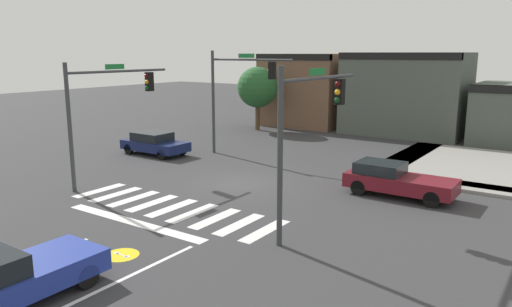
{
  "coord_description": "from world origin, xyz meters",
  "views": [
    {
      "loc": [
        13.28,
        -17.89,
        6.07
      ],
      "look_at": [
        -0.12,
        1.61,
        1.16
      ],
      "focal_mm": 34.2,
      "sensor_mm": 36.0,
      "label": 1
    }
  ],
  "objects_px": {
    "traffic_signal_northwest": "(238,84)",
    "car_maroon": "(396,180)",
    "roadside_tree": "(258,87)",
    "car_navy": "(154,143)",
    "traffic_signal_southwest": "(109,99)",
    "car_blue": "(1,280)",
    "traffic_signal_southeast": "(310,117)"
  },
  "relations": [
    {
      "from": "traffic_signal_southeast",
      "to": "car_blue",
      "type": "relative_size",
      "value": 1.24
    },
    {
      "from": "car_navy",
      "to": "car_blue",
      "type": "bearing_deg",
      "value": -55.38
    },
    {
      "from": "traffic_signal_southeast",
      "to": "roadside_tree",
      "type": "distance_m",
      "value": 22.39
    },
    {
      "from": "roadside_tree",
      "to": "car_navy",
      "type": "bearing_deg",
      "value": -88.71
    },
    {
      "from": "traffic_signal_northwest",
      "to": "roadside_tree",
      "type": "height_order",
      "value": "traffic_signal_northwest"
    },
    {
      "from": "traffic_signal_southeast",
      "to": "car_blue",
      "type": "bearing_deg",
      "value": 159.03
    },
    {
      "from": "traffic_signal_southeast",
      "to": "traffic_signal_northwest",
      "type": "relative_size",
      "value": 0.92
    },
    {
      "from": "car_navy",
      "to": "roadside_tree",
      "type": "height_order",
      "value": "roadside_tree"
    },
    {
      "from": "traffic_signal_southwest",
      "to": "roadside_tree",
      "type": "distance_m",
      "value": 17.4
    },
    {
      "from": "traffic_signal_southwest",
      "to": "roadside_tree",
      "type": "height_order",
      "value": "traffic_signal_southwest"
    },
    {
      "from": "traffic_signal_northwest",
      "to": "traffic_signal_southwest",
      "type": "bearing_deg",
      "value": -100.41
    },
    {
      "from": "car_maroon",
      "to": "roadside_tree",
      "type": "height_order",
      "value": "roadside_tree"
    },
    {
      "from": "traffic_signal_southwest",
      "to": "traffic_signal_southeast",
      "type": "xyz_separation_m",
      "value": [
        10.78,
        -0.35,
        -0.02
      ]
    },
    {
      "from": "traffic_signal_southeast",
      "to": "traffic_signal_northwest",
      "type": "distance_m",
      "value": 12.55
    },
    {
      "from": "traffic_signal_northwest",
      "to": "car_blue",
      "type": "xyz_separation_m",
      "value": [
        5.84,
        -17.45,
        -3.54
      ]
    },
    {
      "from": "car_maroon",
      "to": "traffic_signal_southwest",
      "type": "bearing_deg",
      "value": -156.11
    },
    {
      "from": "traffic_signal_southwest",
      "to": "car_blue",
      "type": "bearing_deg",
      "value": -141.96
    },
    {
      "from": "car_maroon",
      "to": "roadside_tree",
      "type": "distance_m",
      "value": 19.45
    },
    {
      "from": "traffic_signal_southwest",
      "to": "traffic_signal_northwest",
      "type": "bearing_deg",
      "value": -10.41
    },
    {
      "from": "traffic_signal_southwest",
      "to": "roadside_tree",
      "type": "xyz_separation_m",
      "value": [
        -3.27,
        17.08,
        -0.58
      ]
    },
    {
      "from": "traffic_signal_northwest",
      "to": "car_maroon",
      "type": "distance_m",
      "value": 11.43
    },
    {
      "from": "car_navy",
      "to": "car_blue",
      "type": "xyz_separation_m",
      "value": [
        10.33,
        -14.97,
        0.02
      ]
    },
    {
      "from": "traffic_signal_southwest",
      "to": "traffic_signal_southeast",
      "type": "distance_m",
      "value": 10.78
    },
    {
      "from": "traffic_signal_northwest",
      "to": "car_maroon",
      "type": "height_order",
      "value": "traffic_signal_northwest"
    },
    {
      "from": "traffic_signal_northwest",
      "to": "roadside_tree",
      "type": "bearing_deg",
      "value": 117.85
    },
    {
      "from": "traffic_signal_northwest",
      "to": "car_blue",
      "type": "distance_m",
      "value": 18.74
    },
    {
      "from": "traffic_signal_northwest",
      "to": "car_maroon",
      "type": "xyz_separation_m",
      "value": [
        10.5,
        -2.77,
        -3.55
      ]
    },
    {
      "from": "traffic_signal_southeast",
      "to": "roadside_tree",
      "type": "xyz_separation_m",
      "value": [
        -14.04,
        17.43,
        -0.56
      ]
    },
    {
      "from": "car_blue",
      "to": "roadside_tree",
      "type": "height_order",
      "value": "roadside_tree"
    },
    {
      "from": "car_navy",
      "to": "car_blue",
      "type": "height_order",
      "value": "car_blue"
    },
    {
      "from": "traffic_signal_southwest",
      "to": "roadside_tree",
      "type": "relative_size",
      "value": 1.19
    },
    {
      "from": "traffic_signal_southwest",
      "to": "traffic_signal_northwest",
      "type": "distance_m",
      "value": 8.23
    }
  ]
}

